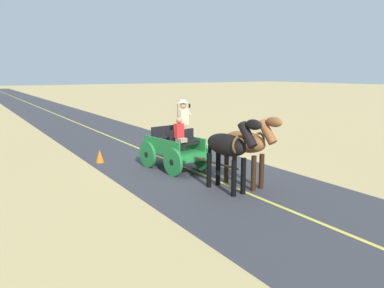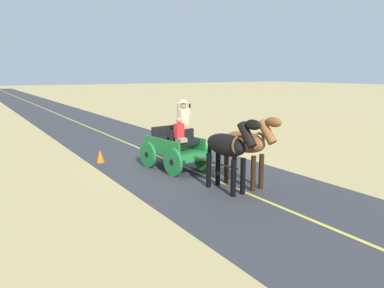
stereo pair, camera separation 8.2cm
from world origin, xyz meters
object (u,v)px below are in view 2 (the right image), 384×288
at_px(horse_drawn_carriage, 176,147).
at_px(horse_near_side, 247,144).
at_px(traffic_cone, 100,156).
at_px(horse_off_side, 228,147).

xyz_separation_m(horse_drawn_carriage, horse_near_side, (-0.79, 2.95, 0.51)).
bearing_deg(horse_near_side, traffic_cone, -62.44).
relative_size(horse_drawn_carriage, horse_near_side, 2.04).
bearing_deg(horse_drawn_carriage, horse_off_side, 90.38).
bearing_deg(horse_near_side, horse_drawn_carriage, -75.00).
distance_m(horse_near_side, traffic_cone, 6.14).
bearing_deg(horse_off_side, horse_drawn_carriage, -89.62).
bearing_deg(traffic_cone, horse_off_side, 110.36).
distance_m(horse_drawn_carriage, horse_off_side, 3.10).
xyz_separation_m(horse_near_side, traffic_cone, (2.80, -5.36, -1.07)).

